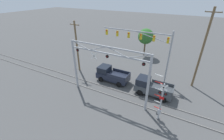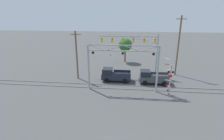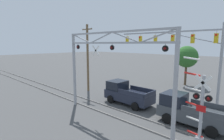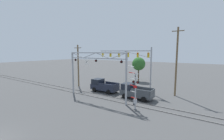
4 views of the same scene
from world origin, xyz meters
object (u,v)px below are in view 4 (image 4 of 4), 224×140
(pickup_truck_lead, at_px, (103,86))
(pickup_truck_following, at_px, (135,92))
(crossing_signal_mast, at_px, (135,92))
(utility_pole_left, at_px, (78,65))
(crossing_gantry, at_px, (96,69))
(background_tree_beyond_span, at_px, (139,64))
(utility_pole_right, at_px, (177,61))
(traffic_signal_span, at_px, (134,60))

(pickup_truck_lead, relative_size, pickup_truck_following, 1.01)
(crossing_signal_mast, bearing_deg, utility_pole_left, 161.43)
(pickup_truck_lead, distance_m, utility_pole_left, 7.46)
(crossing_gantry, distance_m, background_tree_beyond_span, 16.12)
(utility_pole_left, height_order, background_tree_beyond_span, utility_pole_left)
(utility_pole_right, xyz_separation_m, background_tree_beyond_span, (-9.86, 8.03, -1.41))
(crossing_signal_mast, xyz_separation_m, pickup_truck_lead, (-8.23, 4.54, -1.17))
(pickup_truck_lead, height_order, background_tree_beyond_span, background_tree_beyond_span)
(utility_pole_left, distance_m, utility_pole_right, 18.31)
(pickup_truck_following, relative_size, utility_pole_right, 0.45)
(crossing_gantry, xyz_separation_m, pickup_truck_following, (4.86, 3.32, -3.47))
(utility_pole_left, xyz_separation_m, background_tree_beyond_span, (8.00, 11.88, -0.20))
(crossing_signal_mast, relative_size, background_tree_beyond_span, 0.94)
(crossing_gantry, xyz_separation_m, background_tree_beyond_span, (-0.17, 16.11, -0.34))
(traffic_signal_span, distance_m, background_tree_beyond_span, 9.49)
(utility_pole_left, height_order, utility_pole_right, utility_pole_right)
(traffic_signal_span, bearing_deg, pickup_truck_lead, -141.31)
(crossing_gantry, height_order, pickup_truck_following, crossing_gantry)
(pickup_truck_following, height_order, utility_pole_left, utility_pole_left)
(crossing_gantry, xyz_separation_m, utility_pole_left, (-8.17, 4.23, -0.14))
(crossing_signal_mast, bearing_deg, pickup_truck_following, 114.42)
(crossing_signal_mast, bearing_deg, crossing_gantry, 173.41)
(pickup_truck_lead, relative_size, utility_pole_left, 0.59)
(crossing_signal_mast, height_order, background_tree_beyond_span, background_tree_beyond_span)
(crossing_gantry, relative_size, utility_pole_left, 1.24)
(pickup_truck_lead, distance_m, utility_pole_right, 12.83)
(crossing_signal_mast, height_order, traffic_signal_span, traffic_signal_span)
(crossing_gantry, height_order, traffic_signal_span, traffic_signal_span)
(utility_pole_right, bearing_deg, crossing_gantry, -140.16)
(crossing_gantry, bearing_deg, utility_pole_right, 39.84)
(traffic_signal_span, distance_m, utility_pole_right, 6.94)
(pickup_truck_following, xyz_separation_m, utility_pole_right, (4.82, 4.77, 4.55))
(background_tree_beyond_span, bearing_deg, pickup_truck_following, -68.51)
(utility_pole_right, bearing_deg, crossing_signal_mast, -108.51)
(traffic_signal_span, xyz_separation_m, pickup_truck_lead, (-4.31, -3.45, -4.58))
(pickup_truck_following, bearing_deg, crossing_gantry, -145.70)
(utility_pole_right, relative_size, background_tree_beyond_span, 1.88)
(traffic_signal_span, bearing_deg, crossing_signal_mast, -63.89)
(crossing_gantry, bearing_deg, background_tree_beyond_span, 90.61)
(crossing_signal_mast, distance_m, traffic_signal_span, 9.53)
(pickup_truck_following, bearing_deg, crossing_signal_mast, -65.58)
(crossing_signal_mast, height_order, utility_pole_left, utility_pole_left)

